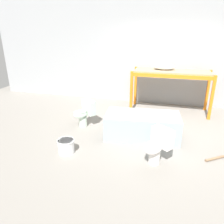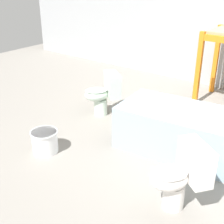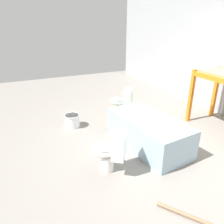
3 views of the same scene
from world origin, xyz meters
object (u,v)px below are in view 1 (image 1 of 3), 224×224
object	(u,v)px
bucket_white	(66,146)
bathtub_main	(142,124)
toilet_near	(157,145)
toilet_far	(85,112)
sink_basin	(164,67)

from	to	relation	value
bucket_white	bathtub_main	bearing A→B (deg)	37.85
toilet_near	toilet_far	distance (m)	2.10
toilet_near	bucket_white	size ratio (longest dim) A/B	1.95
sink_basin	toilet_far	xyz separation A→B (m)	(-1.72, -1.61, -0.89)
bucket_white	toilet_near	bearing A→B (deg)	3.85
toilet_near	bathtub_main	bearing A→B (deg)	149.65
sink_basin	toilet_far	distance (m)	2.51
sink_basin	bucket_white	xyz separation A→B (m)	(-1.61, -2.85, -1.09)
bathtub_main	toilet_near	xyz separation A→B (m)	(0.37, -0.90, 0.05)
toilet_far	bucket_white	world-z (taller)	toilet_far
bathtub_main	toilet_near	distance (m)	0.97
toilet_near	bucket_white	bearing A→B (deg)	-139.09
bathtub_main	bucket_white	distance (m)	1.65
sink_basin	toilet_near	bearing A→B (deg)	-88.76
toilet_far	sink_basin	bearing A→B (deg)	81.21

